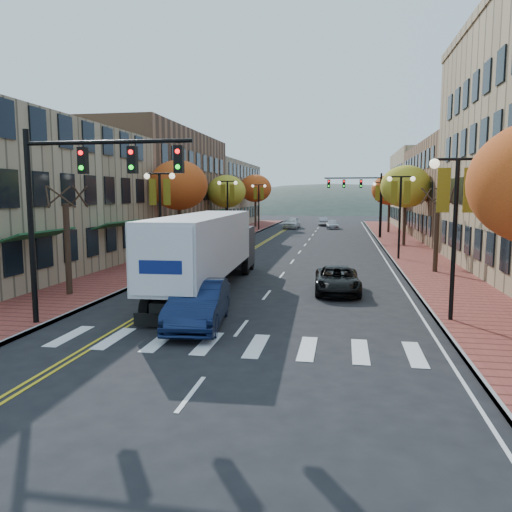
% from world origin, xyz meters
% --- Properties ---
extents(ground, '(200.00, 200.00, 0.00)m').
position_xyz_m(ground, '(0.00, 0.00, 0.00)').
color(ground, black).
rests_on(ground, ground).
extents(sidewalk_left, '(4.00, 85.00, 0.15)m').
position_xyz_m(sidewalk_left, '(-9.00, 32.50, 0.07)').
color(sidewalk_left, brown).
rests_on(sidewalk_left, ground).
extents(sidewalk_right, '(4.00, 85.00, 0.15)m').
position_xyz_m(sidewalk_right, '(9.00, 32.50, 0.07)').
color(sidewalk_right, brown).
rests_on(sidewalk_right, ground).
extents(building_left_mid, '(12.00, 24.00, 11.00)m').
position_xyz_m(building_left_mid, '(-17.00, 36.00, 5.50)').
color(building_left_mid, brown).
rests_on(building_left_mid, ground).
extents(building_left_far, '(12.00, 26.00, 9.50)m').
position_xyz_m(building_left_far, '(-17.00, 61.00, 4.75)').
color(building_left_far, '#9E8966').
rests_on(building_left_far, ground).
extents(building_right_mid, '(15.00, 24.00, 10.00)m').
position_xyz_m(building_right_mid, '(18.50, 42.00, 5.00)').
color(building_right_mid, brown).
rests_on(building_right_mid, ground).
extents(building_right_far, '(15.00, 20.00, 11.00)m').
position_xyz_m(building_right_far, '(18.50, 64.00, 5.50)').
color(building_right_far, '#9E8966').
rests_on(building_right_far, ground).
extents(tree_left_a, '(0.28, 0.28, 4.20)m').
position_xyz_m(tree_left_a, '(-9.00, 8.00, 2.25)').
color(tree_left_a, '#382619').
rests_on(tree_left_a, sidewalk_left).
extents(tree_left_b, '(4.48, 4.48, 7.21)m').
position_xyz_m(tree_left_b, '(-9.00, 24.00, 5.45)').
color(tree_left_b, '#382619').
rests_on(tree_left_b, sidewalk_left).
extents(tree_left_c, '(4.16, 4.16, 6.69)m').
position_xyz_m(tree_left_c, '(-9.00, 40.00, 5.05)').
color(tree_left_c, '#382619').
rests_on(tree_left_c, sidewalk_left).
extents(tree_left_d, '(4.61, 4.61, 7.42)m').
position_xyz_m(tree_left_d, '(-9.00, 58.00, 5.60)').
color(tree_left_d, '#382619').
rests_on(tree_left_d, sidewalk_left).
extents(tree_right_b, '(0.28, 0.28, 4.20)m').
position_xyz_m(tree_right_b, '(9.00, 18.00, 2.25)').
color(tree_right_b, '#382619').
rests_on(tree_right_b, sidewalk_right).
extents(tree_right_c, '(4.48, 4.48, 7.21)m').
position_xyz_m(tree_right_c, '(9.00, 34.00, 5.45)').
color(tree_right_c, '#382619').
rests_on(tree_right_c, sidewalk_right).
extents(tree_right_d, '(4.35, 4.35, 7.00)m').
position_xyz_m(tree_right_d, '(9.00, 50.00, 5.29)').
color(tree_right_d, '#382619').
rests_on(tree_right_d, sidewalk_right).
extents(lamp_left_b, '(1.96, 0.36, 6.05)m').
position_xyz_m(lamp_left_b, '(-7.50, 16.00, 4.29)').
color(lamp_left_b, black).
rests_on(lamp_left_b, ground).
extents(lamp_left_c, '(1.96, 0.36, 6.05)m').
position_xyz_m(lamp_left_c, '(-7.50, 34.00, 4.29)').
color(lamp_left_c, black).
rests_on(lamp_left_c, ground).
extents(lamp_left_d, '(1.96, 0.36, 6.05)m').
position_xyz_m(lamp_left_d, '(-7.50, 52.00, 4.29)').
color(lamp_left_d, black).
rests_on(lamp_left_d, ground).
extents(lamp_right_a, '(1.96, 0.36, 6.05)m').
position_xyz_m(lamp_right_a, '(7.50, 6.00, 4.29)').
color(lamp_right_a, black).
rests_on(lamp_right_a, ground).
extents(lamp_right_b, '(1.96, 0.36, 6.05)m').
position_xyz_m(lamp_right_b, '(7.50, 24.00, 4.29)').
color(lamp_right_b, black).
rests_on(lamp_right_b, ground).
extents(lamp_right_c, '(1.96, 0.36, 6.05)m').
position_xyz_m(lamp_right_c, '(7.50, 42.00, 4.29)').
color(lamp_right_c, black).
rests_on(lamp_right_c, ground).
extents(traffic_mast_near, '(6.10, 0.35, 7.00)m').
position_xyz_m(traffic_mast_near, '(-5.48, 3.00, 4.92)').
color(traffic_mast_near, black).
rests_on(traffic_mast_near, ground).
extents(traffic_mast_far, '(6.10, 0.34, 7.00)m').
position_xyz_m(traffic_mast_far, '(5.48, 42.00, 4.92)').
color(traffic_mast_far, black).
rests_on(traffic_mast_far, ground).
extents(semi_truck, '(3.06, 15.30, 3.80)m').
position_xyz_m(semi_truck, '(-2.92, 10.46, 2.22)').
color(semi_truck, black).
rests_on(semi_truck, ground).
extents(navy_sedan, '(2.33, 5.20, 1.66)m').
position_xyz_m(navy_sedan, '(-1.58, 4.00, 0.83)').
color(navy_sedan, '#0D1735').
rests_on(navy_sedan, ground).
extents(black_suv, '(2.34, 4.68, 1.27)m').
position_xyz_m(black_suv, '(3.29, 11.09, 0.64)').
color(black_suv, black).
rests_on(black_suv, ground).
extents(car_far_white, '(2.26, 4.90, 1.62)m').
position_xyz_m(car_far_white, '(-3.57, 56.63, 0.81)').
color(car_far_white, silver).
rests_on(car_far_white, ground).
extents(car_far_silver, '(1.89, 4.17, 1.18)m').
position_xyz_m(car_far_silver, '(2.02, 57.21, 0.59)').
color(car_far_silver, '#A9A9B1').
rests_on(car_far_silver, ground).
extents(car_far_oncoming, '(1.79, 4.06, 1.30)m').
position_xyz_m(car_far_oncoming, '(0.50, 63.63, 0.65)').
color(car_far_oncoming, '#A7A8AF').
rests_on(car_far_oncoming, ground).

